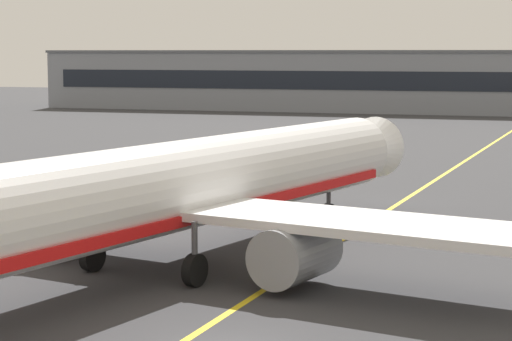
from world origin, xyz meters
The scene contains 4 objects.
taxiway_centreline centered at (0.00, 30.00, 0.00)m, with size 0.30×180.00×0.01m, color yellow.
airliner_foreground centered at (-5.99, 9.79, 3.37)m, with size 32.24×41.03×11.65m.
safety_cone_by_nose_gear centered at (-5.08, 25.02, 0.26)m, with size 0.44×0.44×0.55m.
terminal_building centered at (-0.31, 122.36, 4.71)m, with size 144.98×12.40×9.40m.
Camera 1 is at (10.02, -27.81, 9.10)m, focal length 69.35 mm.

